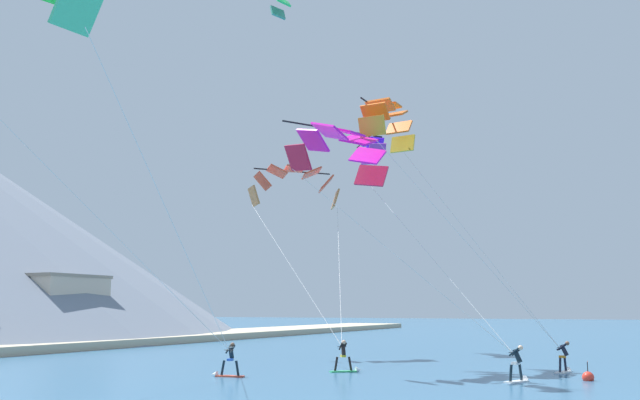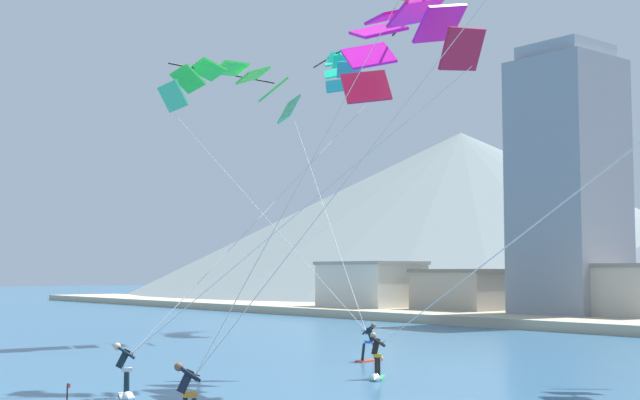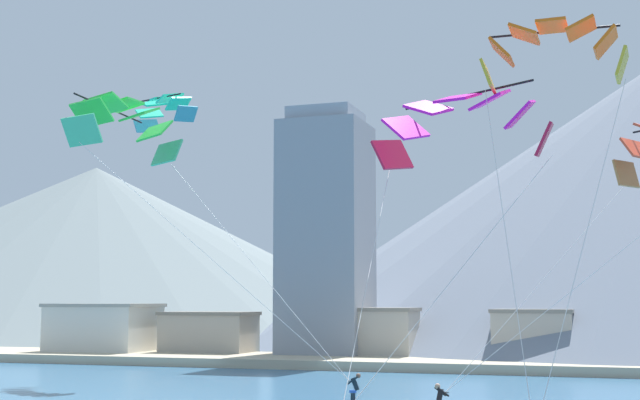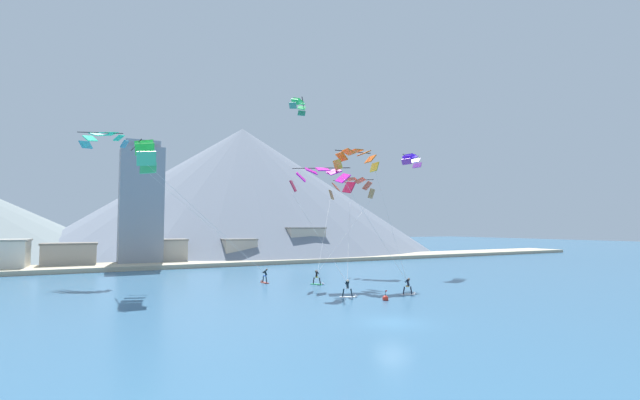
{
  "view_description": "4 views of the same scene",
  "coord_description": "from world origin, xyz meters",
  "views": [
    {
      "loc": [
        -31.96,
        4.27,
        3.44
      ],
      "look_at": [
        -2.69,
        18.2,
        8.35
      ],
      "focal_mm": 40.0,
      "sensor_mm": 36.0,
      "label": 1
    },
    {
      "loc": [
        28.71,
        -2.68,
        3.99
      ],
      "look_at": [
        3.45,
        17.99,
        6.59
      ],
      "focal_mm": 50.0,
      "sensor_mm": 36.0,
      "label": 2
    },
    {
      "loc": [
        11.2,
        -16.56,
        5.03
      ],
      "look_at": [
        -0.32,
        18.13,
        9.21
      ],
      "focal_mm": 50.0,
      "sensor_mm": 36.0,
      "label": 3
    },
    {
      "loc": [
        -18.41,
        -24.78,
        6.73
      ],
      "look_at": [
        0.98,
        12.94,
        9.38
      ],
      "focal_mm": 24.0,
      "sensor_mm": 36.0,
      "label": 4
    }
  ],
  "objects": [
    {
      "name": "shoreline_strip",
      "position": [
        0.0,
        51.31,
        0.35
      ],
      "size": [
        180.0,
        10.0,
        0.7
      ],
      "primitive_type": "cube",
      "color": "#BCAD8E",
      "rests_on": "ground"
    },
    {
      "name": "kitesurfer_near_trail",
      "position": [
        -0.7,
        24.39,
        0.54
      ],
      "size": [
        0.69,
        1.78,
        1.77
      ],
      "color": "#E54C33",
      "rests_on": "ground"
    },
    {
      "name": "shore_building_promenade_mid",
      "position": [
        4.99,
        54.44,
        2.24
      ],
      "size": [
        6.19,
        4.8,
        4.46
      ],
      "color": "#B7AD9E",
      "rests_on": "ground"
    },
    {
      "name": "shore_building_harbour_front",
      "position": [
        -32.38,
        53.42,
        2.44
      ],
      "size": [
        9.04,
        6.56,
        4.86
      ],
      "color": "silver",
      "rests_on": "ground"
    },
    {
      "name": "parafoil_kite_distant_mid_solo",
      "position": [
        -18.28,
        37.59,
        18.41
      ],
      "size": [
        6.12,
        4.63,
        2.36
      ],
      "color": "teal"
    },
    {
      "name": "mountain_peak_west_ridge",
      "position": [
        -65.73,
        103.59,
        12.98
      ],
      "size": [
        105.79,
        105.79,
        25.95
      ],
      "color": "gray",
      "rests_on": "ground"
    },
    {
      "name": "shore_building_quay_west",
      "position": [
        -8.54,
        55.42,
        2.28
      ],
      "size": [
        8.27,
        4.74,
        4.53
      ],
      "color": "#B7AD9E",
      "rests_on": "ground"
    },
    {
      "name": "parafoil_kite_near_lead",
      "position": [
        5.17,
        20.53,
        12.66
      ],
      "size": [
        7.96,
        12.17,
        12.58
      ],
      "color": "#B91738"
    },
    {
      "name": "shore_building_quay_east",
      "position": [
        -22.67,
        54.73,
        2.09
      ],
      "size": [
        8.0,
        4.69,
        4.15
      ],
      "color": "#A89E8E",
      "rests_on": "ground"
    },
    {
      "name": "highrise_tower",
      "position": [
        -12.24,
        55.71,
        10.56
      ],
      "size": [
        7.0,
        7.0,
        21.54
      ],
      "color": "gray",
      "rests_on": "ground"
    },
    {
      "name": "parafoil_kite_near_trail",
      "position": [
        -14.16,
        25.75,
        14.83
      ],
      "size": [
        14.65,
        8.65,
        14.73
      ],
      "color": "#41C284"
    },
    {
      "name": "parafoil_kite_mid_center",
      "position": [
        9.12,
        19.09,
        15.08
      ],
      "size": [
        5.69,
        10.58,
        14.75
      ],
      "color": "gold"
    }
  ]
}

